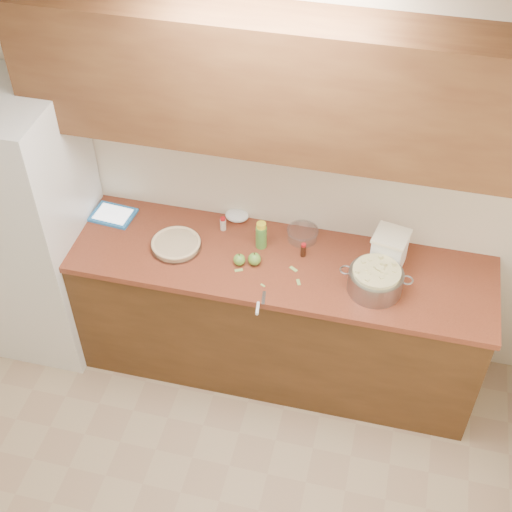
% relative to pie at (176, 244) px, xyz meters
% --- Properties ---
extents(room_shell, '(3.60, 3.60, 3.60)m').
position_rel_pie_xyz_m(room_shell, '(0.50, -1.45, 0.36)').
color(room_shell, tan).
rests_on(room_shell, ground).
extents(counter_run, '(2.64, 0.68, 0.92)m').
position_rel_pie_xyz_m(counter_run, '(0.50, 0.03, -0.48)').
color(counter_run, '#513016').
rests_on(counter_run, ground).
extents(upper_cabinets, '(2.60, 0.34, 0.70)m').
position_rel_pie_xyz_m(upper_cabinets, '(0.50, 0.18, 1.01)').
color(upper_cabinets, brown).
rests_on(upper_cabinets, room_shell).
extents(fridge, '(0.70, 0.70, 1.80)m').
position_rel_pie_xyz_m(fridge, '(-0.94, -0.01, -0.04)').
color(fridge, silver).
rests_on(fridge, ground).
extents(pie, '(0.29, 0.29, 0.05)m').
position_rel_pie_xyz_m(pie, '(0.00, 0.00, 0.00)').
color(pie, silver).
rests_on(pie, counter_run).
extents(colander, '(0.39, 0.30, 0.15)m').
position_rel_pie_xyz_m(colander, '(1.15, -0.07, 0.05)').
color(colander, gray).
rests_on(colander, counter_run).
extents(flour_canister, '(0.22, 0.22, 0.23)m').
position_rel_pie_xyz_m(flour_canister, '(1.20, 0.14, 0.09)').
color(flour_canister, white).
rests_on(flour_canister, counter_run).
extents(tablet, '(0.27, 0.21, 0.02)m').
position_rel_pie_xyz_m(tablet, '(-0.46, 0.18, -0.02)').
color(tablet, '#2875C0').
rests_on(tablet, counter_run).
extents(paring_knife, '(0.04, 0.18, 0.02)m').
position_rel_pie_xyz_m(paring_knife, '(0.57, -0.34, -0.02)').
color(paring_knife, gray).
rests_on(paring_knife, counter_run).
extents(lemon_bottle, '(0.06, 0.06, 0.17)m').
position_rel_pie_xyz_m(lemon_bottle, '(0.47, 0.13, 0.06)').
color(lemon_bottle, '#4C8C38').
rests_on(lemon_bottle, counter_run).
extents(cinnamon_shaker, '(0.04, 0.04, 0.09)m').
position_rel_pie_xyz_m(cinnamon_shaker, '(0.22, 0.22, 0.02)').
color(cinnamon_shaker, beige).
rests_on(cinnamon_shaker, counter_run).
extents(vanilla_bottle, '(0.03, 0.03, 0.09)m').
position_rel_pie_xyz_m(vanilla_bottle, '(0.72, 0.10, 0.02)').
color(vanilla_bottle, black).
rests_on(vanilla_bottle, counter_run).
extents(mixing_bowl, '(0.19, 0.19, 0.07)m').
position_rel_pie_xyz_m(mixing_bowl, '(0.69, 0.25, 0.01)').
color(mixing_bowl, silver).
rests_on(mixing_bowl, counter_run).
extents(paper_towel, '(0.16, 0.13, 0.06)m').
position_rel_pie_xyz_m(paper_towel, '(0.28, 0.32, 0.01)').
color(paper_towel, white).
rests_on(paper_towel, counter_run).
extents(apple_left, '(0.07, 0.07, 0.08)m').
position_rel_pie_xyz_m(apple_left, '(0.39, -0.05, 0.01)').
color(apple_left, '#609234').
rests_on(apple_left, counter_run).
extents(apple_center, '(0.07, 0.07, 0.09)m').
position_rel_pie_xyz_m(apple_center, '(0.47, -0.03, 0.01)').
color(apple_center, '#609234').
rests_on(apple_center, counter_run).
extents(peel_a, '(0.03, 0.05, 0.00)m').
position_rel_pie_xyz_m(peel_a, '(0.74, -0.11, -0.02)').
color(peel_a, '#93B759').
rests_on(peel_a, counter_run).
extents(peel_b, '(0.05, 0.04, 0.00)m').
position_rel_pie_xyz_m(peel_b, '(0.40, -0.10, -0.02)').
color(peel_b, '#93B759').
rests_on(peel_b, counter_run).
extents(peel_c, '(0.03, 0.02, 0.00)m').
position_rel_pie_xyz_m(peel_c, '(0.55, -0.18, -0.02)').
color(peel_c, '#93B759').
rests_on(peel_c, counter_run).
extents(peel_d, '(0.05, 0.04, 0.00)m').
position_rel_pie_xyz_m(peel_d, '(0.69, -0.02, -0.02)').
color(peel_d, '#93B759').
rests_on(peel_d, counter_run).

